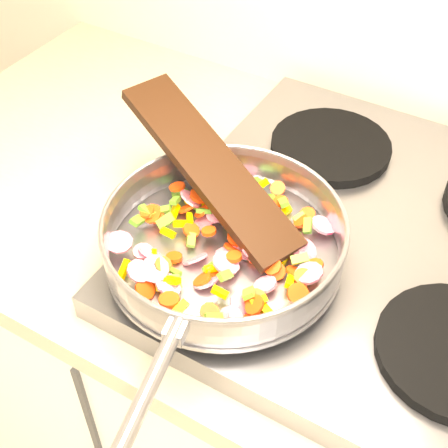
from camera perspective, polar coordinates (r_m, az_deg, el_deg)
The scene contains 6 objects.
cooktop at distance 0.90m, azimuth 14.12°, elevation -1.99°, with size 0.60×0.60×0.04m, color #939399.
grate_fl at distance 0.82m, azimuth 1.93°, elevation -3.26°, with size 0.19×0.19×0.02m, color black.
grate_bl at distance 1.01m, azimuth 9.73°, elevation 7.03°, with size 0.19×0.19×0.02m, color black.
saute_pan at distance 0.79m, azimuth -0.05°, elevation -1.20°, with size 0.35×0.51×0.06m.
vegetable_heap at distance 0.80m, azimuth 0.35°, elevation -1.88°, with size 0.27×0.29×0.05m.
wooden_spatula at distance 0.83m, azimuth -1.30°, elevation 5.31°, with size 0.32×0.07×0.02m, color black.
Camera 1 is at (-0.59, 1.04, 1.56)m, focal length 50.00 mm.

